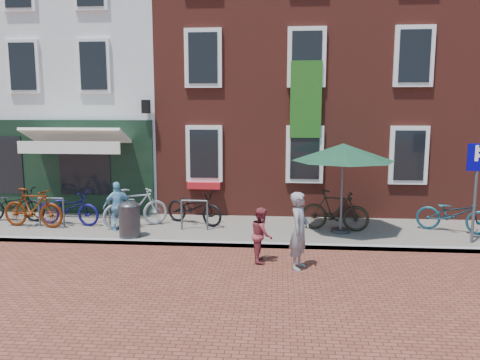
# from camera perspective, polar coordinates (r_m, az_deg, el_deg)

# --- Properties ---
(ground) EXTENTS (80.00, 80.00, 0.00)m
(ground) POSITION_cam_1_polar(r_m,az_deg,el_deg) (11.84, -8.96, -7.87)
(ground) COLOR brown
(sidewalk) EXTENTS (24.00, 3.00, 0.10)m
(sidewalk) POSITION_cam_1_polar(r_m,az_deg,el_deg) (13.06, -3.10, -5.97)
(sidewalk) COLOR slate
(sidewalk) RESTS_ON ground
(building_stucco) EXTENTS (8.00, 8.00, 9.00)m
(building_stucco) POSITION_cam_1_polar(r_m,az_deg,el_deg) (19.65, -18.83, 11.58)
(building_stucco) COLOR silver
(building_stucco) RESTS_ON ground
(building_brick_mid) EXTENTS (6.00, 8.00, 10.00)m
(building_brick_mid) POSITION_cam_1_polar(r_m,az_deg,el_deg) (18.10, 2.49, 13.90)
(building_brick_mid) COLOR maroon
(building_brick_mid) RESTS_ON ground
(building_brick_right) EXTENTS (6.00, 8.00, 10.00)m
(building_brick_right) POSITION_cam_1_polar(r_m,az_deg,el_deg) (18.82, 21.57, 13.12)
(building_brick_right) COLOR maroon
(building_brick_right) RESTS_ON ground
(litter_bin) EXTENTS (0.54, 0.54, 0.98)m
(litter_bin) POSITION_cam_1_polar(r_m,az_deg,el_deg) (12.29, -13.25, -4.45)
(litter_bin) COLOR #3A3A3C
(litter_bin) RESTS_ON sidewalk
(parking_sign) EXTENTS (0.50, 0.08, 2.43)m
(parking_sign) POSITION_cam_1_polar(r_m,az_deg,el_deg) (12.58, 26.76, 0.46)
(parking_sign) COLOR #4C4C4F
(parking_sign) RESTS_ON sidewalk
(parasol) EXTENTS (2.65, 2.65, 2.45)m
(parasol) POSITION_cam_1_polar(r_m,az_deg,el_deg) (12.46, 12.39, 3.70)
(parasol) COLOR #4C4C4F
(parasol) RESTS_ON sidewalk
(woman) EXTENTS (0.56, 0.69, 1.64)m
(woman) POSITION_cam_1_polar(r_m,az_deg,el_deg) (9.96, 7.20, -6.11)
(woman) COLOR gray
(woman) RESTS_ON ground
(boy) EXTENTS (0.51, 0.63, 1.21)m
(boy) POSITION_cam_1_polar(r_m,az_deg,el_deg) (10.40, 2.64, -6.63)
(boy) COLOR maroon
(boy) RESTS_ON ground
(cafe_person) EXTENTS (0.82, 0.68, 1.32)m
(cafe_person) POSITION_cam_1_polar(r_m,az_deg,el_deg) (13.02, -14.59, -3.08)
(cafe_person) COLOR #76B9DD
(cafe_person) RESTS_ON sidewalk
(bicycle_0) EXTENTS (1.86, 0.66, 0.98)m
(bicycle_0) POSITION_cam_1_polar(r_m,az_deg,el_deg) (15.15, -25.71, -2.69)
(bicycle_0) COLOR black
(bicycle_0) RESTS_ON sidewalk
(bicycle_1) EXTENTS (1.85, 0.72, 1.09)m
(bicycle_1) POSITION_cam_1_polar(r_m,az_deg,el_deg) (14.15, -23.80, -3.10)
(bicycle_1) COLOR #531B04
(bicycle_1) RESTS_ON sidewalk
(bicycle_2) EXTENTS (1.93, 0.90, 0.98)m
(bicycle_2) POSITION_cam_1_polar(r_m,az_deg,el_deg) (14.07, -20.06, -3.17)
(bicycle_2) COLOR #100C50
(bicycle_2) RESTS_ON sidewalk
(bicycle_3) EXTENTS (1.81, 1.38, 1.09)m
(bicycle_3) POSITION_cam_1_polar(r_m,az_deg,el_deg) (13.30, -12.53, -3.28)
(bicycle_3) COLOR gray
(bicycle_3) RESTS_ON sidewalk
(bicycle_4) EXTENTS (1.96, 1.40, 0.98)m
(bicycle_4) POSITION_cam_1_polar(r_m,az_deg,el_deg) (13.37, -5.57, -3.28)
(bicycle_4) COLOR black
(bicycle_4) RESTS_ON sidewalk
(bicycle_5) EXTENTS (1.87, 0.82, 1.09)m
(bicycle_5) POSITION_cam_1_polar(r_m,az_deg,el_deg) (12.87, 11.42, -3.64)
(bicycle_5) COLOR black
(bicycle_5) RESTS_ON sidewalk
(bicycle_6) EXTENTS (1.97, 1.34, 0.98)m
(bicycle_6) POSITION_cam_1_polar(r_m,az_deg,el_deg) (13.69, 24.43, -3.75)
(bicycle_6) COLOR #133D4E
(bicycle_6) RESTS_ON sidewalk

